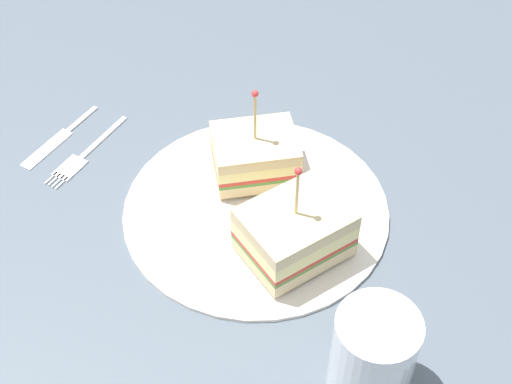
{
  "coord_description": "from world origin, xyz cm",
  "views": [
    {
      "loc": [
        -15.32,
        -46.8,
        55.14
      ],
      "look_at": [
        0.0,
        0.0,
        2.81
      ],
      "focal_mm": 50.51,
      "sensor_mm": 36.0,
      "label": 1
    }
  ],
  "objects_px": {
    "knife": "(58,139)",
    "fork": "(80,158)",
    "sandwich_half_front": "(255,155)",
    "sandwich_half_back": "(295,232)",
    "drink_glass": "(372,358)",
    "plate": "(256,208)"
  },
  "relations": [
    {
      "from": "sandwich_half_front",
      "to": "sandwich_half_back",
      "type": "bearing_deg",
      "value": -89.01
    },
    {
      "from": "sandwich_half_back",
      "to": "fork",
      "type": "relative_size",
      "value": 1.07
    },
    {
      "from": "plate",
      "to": "fork",
      "type": "height_order",
      "value": "plate"
    },
    {
      "from": "drink_glass",
      "to": "sandwich_half_front",
      "type": "bearing_deg",
      "value": 92.83
    },
    {
      "from": "plate",
      "to": "fork",
      "type": "relative_size",
      "value": 2.6
    },
    {
      "from": "plate",
      "to": "fork",
      "type": "bearing_deg",
      "value": 140.38
    },
    {
      "from": "knife",
      "to": "sandwich_half_front",
      "type": "bearing_deg",
      "value": -32.58
    },
    {
      "from": "knife",
      "to": "fork",
      "type": "bearing_deg",
      "value": -63.52
    },
    {
      "from": "drink_glass",
      "to": "plate",
      "type": "bearing_deg",
      "value": 97.3
    },
    {
      "from": "knife",
      "to": "sandwich_half_back",
      "type": "bearing_deg",
      "value": -50.48
    },
    {
      "from": "fork",
      "to": "plate",
      "type": "bearing_deg",
      "value": -39.62
    },
    {
      "from": "sandwich_half_front",
      "to": "knife",
      "type": "xyz_separation_m",
      "value": [
        -0.19,
        0.12,
        -0.03
      ]
    },
    {
      "from": "plate",
      "to": "fork",
      "type": "distance_m",
      "value": 0.21
    },
    {
      "from": "drink_glass",
      "to": "knife",
      "type": "relative_size",
      "value": 0.94
    },
    {
      "from": "sandwich_half_back",
      "to": "plate",
      "type": "bearing_deg",
      "value": 104.01
    },
    {
      "from": "plate",
      "to": "drink_glass",
      "type": "height_order",
      "value": "drink_glass"
    },
    {
      "from": "sandwich_half_back",
      "to": "knife",
      "type": "bearing_deg",
      "value": 129.52
    },
    {
      "from": "sandwich_half_front",
      "to": "sandwich_half_back",
      "type": "relative_size",
      "value": 0.98
    },
    {
      "from": "fork",
      "to": "knife",
      "type": "height_order",
      "value": "same"
    },
    {
      "from": "drink_glass",
      "to": "fork",
      "type": "xyz_separation_m",
      "value": [
        -0.19,
        0.35,
        -0.04
      ]
    },
    {
      "from": "fork",
      "to": "knife",
      "type": "xyz_separation_m",
      "value": [
        -0.02,
        0.04,
        -0.0
      ]
    },
    {
      "from": "drink_glass",
      "to": "knife",
      "type": "xyz_separation_m",
      "value": [
        -0.21,
        0.39,
        -0.04
      ]
    }
  ]
}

